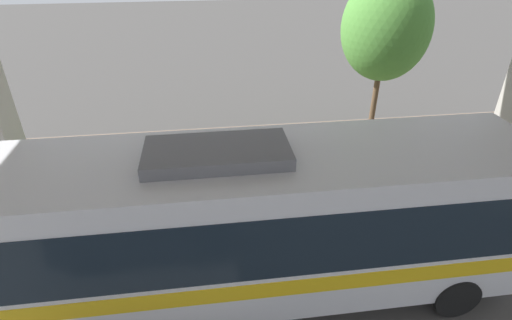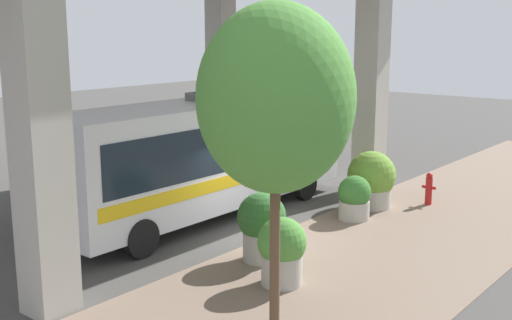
{
  "view_description": "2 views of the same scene",
  "coord_description": "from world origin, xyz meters",
  "px_view_note": "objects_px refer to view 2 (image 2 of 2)",
  "views": [
    {
      "loc": [
        9.1,
        -1.73,
        7.2
      ],
      "look_at": [
        -0.39,
        -0.46,
        1.62
      ],
      "focal_mm": 28.0,
      "sensor_mm": 36.0,
      "label": 1
    },
    {
      "loc": [
        -10.41,
        13.27,
        5.64
      ],
      "look_at": [
        0.34,
        0.05,
        2.15
      ],
      "focal_mm": 45.0,
      "sensor_mm": 36.0,
      "label": 2
    }
  ],
  "objects_px": {
    "street_tree_near": "(276,99)",
    "parked_car": "(177,153)",
    "bus": "(208,151)",
    "planter_front": "(282,250)",
    "planter_extra": "(354,198)",
    "fire_hydrant": "(429,189)",
    "planter_back": "(371,180)",
    "planter_middle": "(262,225)"
  },
  "relations": [
    {
      "from": "planter_extra",
      "to": "street_tree_near",
      "type": "xyz_separation_m",
      "value": [
        -2.5,
        7.19,
        3.75
      ]
    },
    {
      "from": "planter_front",
      "to": "parked_car",
      "type": "height_order",
      "value": "parked_car"
    },
    {
      "from": "fire_hydrant",
      "to": "planter_front",
      "type": "xyz_separation_m",
      "value": [
        -0.29,
        8.36,
        0.27
      ]
    },
    {
      "from": "bus",
      "to": "planter_middle",
      "type": "distance_m",
      "value": 4.37
    },
    {
      "from": "planter_extra",
      "to": "bus",
      "type": "bearing_deg",
      "value": 33.97
    },
    {
      "from": "bus",
      "to": "planter_front",
      "type": "distance_m",
      "value": 5.93
    },
    {
      "from": "fire_hydrant",
      "to": "planter_extra",
      "type": "xyz_separation_m",
      "value": [
        1.05,
        2.95,
        0.12
      ]
    },
    {
      "from": "fire_hydrant",
      "to": "planter_front",
      "type": "distance_m",
      "value": 8.36
    },
    {
      "from": "planter_back",
      "to": "planter_extra",
      "type": "height_order",
      "value": "planter_back"
    },
    {
      "from": "fire_hydrant",
      "to": "planter_front",
      "type": "relative_size",
      "value": 0.69
    },
    {
      "from": "planter_front",
      "to": "parked_car",
      "type": "distance_m",
      "value": 11.16
    },
    {
      "from": "planter_front",
      "to": "planter_extra",
      "type": "bearing_deg",
      "value": -76.13
    },
    {
      "from": "planter_back",
      "to": "street_tree_near",
      "type": "relative_size",
      "value": 0.3
    },
    {
      "from": "street_tree_near",
      "to": "parked_car",
      "type": "relative_size",
      "value": 1.46
    },
    {
      "from": "planter_back",
      "to": "parked_car",
      "type": "bearing_deg",
      "value": 7.05
    },
    {
      "from": "bus",
      "to": "planter_middle",
      "type": "relative_size",
      "value": 6.13
    },
    {
      "from": "planter_front",
      "to": "parked_car",
      "type": "xyz_separation_m",
      "value": [
        9.45,
        -5.94,
        0.15
      ]
    },
    {
      "from": "fire_hydrant",
      "to": "planter_middle",
      "type": "relative_size",
      "value": 0.62
    },
    {
      "from": "planter_front",
      "to": "planter_back",
      "type": "xyz_separation_m",
      "value": [
        1.61,
        -6.91,
        0.09
      ]
    },
    {
      "from": "planter_front",
      "to": "planter_back",
      "type": "relative_size",
      "value": 0.85
    },
    {
      "from": "fire_hydrant",
      "to": "street_tree_near",
      "type": "bearing_deg",
      "value": 98.15
    },
    {
      "from": "street_tree_near",
      "to": "planter_extra",
      "type": "bearing_deg",
      "value": -70.83
    },
    {
      "from": "fire_hydrant",
      "to": "planter_middle",
      "type": "height_order",
      "value": "planter_middle"
    },
    {
      "from": "planter_extra",
      "to": "planter_back",
      "type": "bearing_deg",
      "value": -79.76
    },
    {
      "from": "fire_hydrant",
      "to": "parked_car",
      "type": "bearing_deg",
      "value": 14.79
    },
    {
      "from": "planter_back",
      "to": "planter_extra",
      "type": "bearing_deg",
      "value": 100.24
    },
    {
      "from": "bus",
      "to": "street_tree_near",
      "type": "relative_size",
      "value": 1.73
    },
    {
      "from": "bus",
      "to": "planter_front",
      "type": "height_order",
      "value": "bus"
    },
    {
      "from": "bus",
      "to": "planter_extra",
      "type": "height_order",
      "value": "bus"
    },
    {
      "from": "planter_middle",
      "to": "parked_car",
      "type": "height_order",
      "value": "parked_car"
    },
    {
      "from": "planter_back",
      "to": "street_tree_near",
      "type": "bearing_deg",
      "value": 107.69
    },
    {
      "from": "street_tree_near",
      "to": "planter_back",
      "type": "bearing_deg",
      "value": -72.31
    },
    {
      "from": "planter_extra",
      "to": "planter_front",
      "type": "bearing_deg",
      "value": 103.87
    },
    {
      "from": "planter_extra",
      "to": "parked_car",
      "type": "height_order",
      "value": "parked_car"
    },
    {
      "from": "bus",
      "to": "fire_hydrant",
      "type": "height_order",
      "value": "bus"
    },
    {
      "from": "planter_middle",
      "to": "street_tree_near",
      "type": "height_order",
      "value": "street_tree_near"
    },
    {
      "from": "fire_hydrant",
      "to": "planter_front",
      "type": "bearing_deg",
      "value": 91.97
    },
    {
      "from": "planter_front",
      "to": "street_tree_near",
      "type": "xyz_separation_m",
      "value": [
        -1.16,
        1.78,
        3.6
      ]
    },
    {
      "from": "planter_front",
      "to": "planter_middle",
      "type": "height_order",
      "value": "planter_middle"
    },
    {
      "from": "planter_front",
      "to": "street_tree_near",
      "type": "height_order",
      "value": "street_tree_near"
    },
    {
      "from": "street_tree_near",
      "to": "parked_car",
      "type": "bearing_deg",
      "value": -36.03
    },
    {
      "from": "planter_extra",
      "to": "street_tree_near",
      "type": "height_order",
      "value": "street_tree_near"
    }
  ]
}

